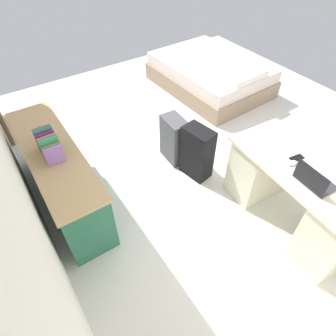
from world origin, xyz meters
The scene contains 11 objects.
ground_plane centered at (0.00, 0.00, 0.00)m, with size 5.92×5.92×0.00m, color silver.
desk centered at (-1.43, -0.10, 0.40)m, with size 1.48×0.76×0.76m.
credenza centered at (0.16, 1.73, 0.37)m, with size 1.80×0.48×0.73m.
bed centered at (1.20, -1.22, 0.24)m, with size 1.95×1.47×0.58m.
suitcase_black centered at (-0.34, 0.27, 0.33)m, with size 0.36×0.22×0.67m, color black.
suitcase_spare_grey centered at (0.05, 0.32, 0.30)m, with size 0.36×0.22×0.60m, color #4C4C51.
laptop centered at (-1.56, 0.02, 0.81)m, with size 0.33×0.24×0.21m.
computer_mouse centered at (-1.31, -0.04, 0.77)m, with size 0.06×0.10×0.03m, color white.
cell_phone_by_mouse centered at (-1.28, -0.14, 0.76)m, with size 0.07×0.14×0.01m, color black.
book_row centered at (0.10, 1.74, 0.84)m, with size 0.35×0.17×0.24m.
figurine_small centered at (0.46, 1.74, 0.78)m, with size 0.08×0.08×0.11m, color red.
Camera 1 is at (-2.26, 1.97, 2.60)m, focal length 30.99 mm.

